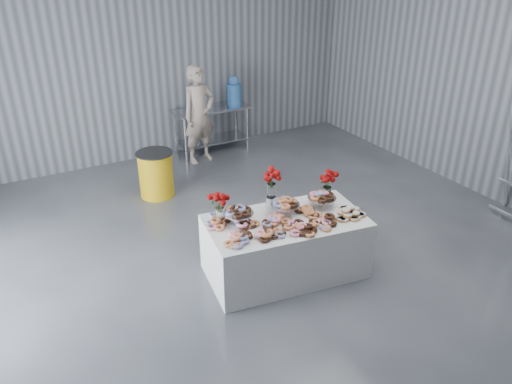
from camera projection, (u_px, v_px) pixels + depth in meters
ground at (282, 270)px, 6.30m from camera, size 9.00×9.00×0.00m
room_walls at (262, 61)px, 5.06m from camera, size 8.04×9.04×4.02m
display_table at (285, 246)px, 6.12m from camera, size 2.02×1.26×0.75m
prep_table at (212, 122)px, 9.63m from camera, size 1.50×0.60×0.90m
donut_mounds at (289, 218)px, 5.89m from camera, size 1.90×1.05×0.09m
cake_stand_left at (238, 212)px, 5.84m from camera, size 0.36×0.36×0.17m
cake_stand_mid at (285, 203)px, 6.03m from camera, size 0.36×0.36×0.17m
cake_stand_right at (322, 197)px, 6.19m from camera, size 0.36×0.36×0.17m
danish_pile at (348, 211)px, 6.04m from camera, size 0.48×0.48×0.11m
bouquet_left at (219, 199)px, 5.79m from camera, size 0.26×0.26×0.42m
bouquet_right at (328, 179)px, 6.29m from camera, size 0.26×0.26×0.42m
bouquet_center at (271, 180)px, 6.06m from camera, size 0.26×0.26×0.57m
water_jug at (234, 91)px, 9.61m from camera, size 0.28×0.28×0.55m
drink_bottles at (197, 105)px, 9.23m from camera, size 0.54×0.08×0.27m
person at (199, 115)px, 9.11m from camera, size 0.73×0.55×1.80m
trash_barrel at (156, 174)px, 8.03m from camera, size 0.59×0.59×0.75m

